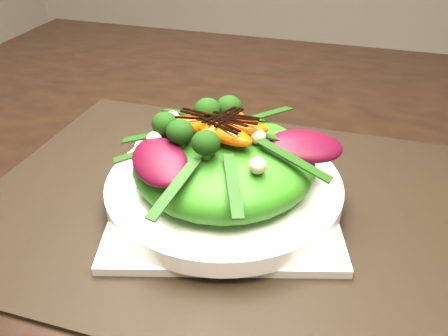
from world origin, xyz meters
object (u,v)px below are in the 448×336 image
(placemat, at_px, (224,202))
(plate_base, at_px, (224,197))
(salad_bowl, at_px, (224,187))
(dining_table, at_px, (384,169))
(lettuce_mound, at_px, (224,163))
(orange_segment, at_px, (234,116))

(placemat, relative_size, plate_base, 2.27)
(plate_base, height_order, salad_bowl, salad_bowl)
(dining_table, distance_m, plate_base, 0.24)
(salad_bowl, relative_size, lettuce_mound, 1.32)
(lettuce_mound, bearing_deg, dining_table, 42.54)
(placemat, xyz_separation_m, salad_bowl, (-0.00, 0.00, 0.02))
(dining_table, height_order, placemat, dining_table)
(lettuce_mound, bearing_deg, plate_base, 180.00)
(placemat, bearing_deg, plate_base, 180.00)
(plate_base, relative_size, orange_segment, 3.48)
(dining_table, bearing_deg, placemat, -137.46)
(lettuce_mound, distance_m, orange_segment, 0.05)
(salad_bowl, height_order, orange_segment, orange_segment)
(placemat, relative_size, lettuce_mound, 2.77)
(lettuce_mound, bearing_deg, orange_segment, 88.88)
(salad_bowl, distance_m, orange_segment, 0.08)
(plate_base, distance_m, lettuce_mound, 0.04)
(placemat, distance_m, plate_base, 0.01)
(salad_bowl, bearing_deg, plate_base, 180.00)
(placemat, distance_m, salad_bowl, 0.02)
(orange_segment, bearing_deg, salad_bowl, -91.12)
(dining_table, height_order, plate_base, dining_table)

